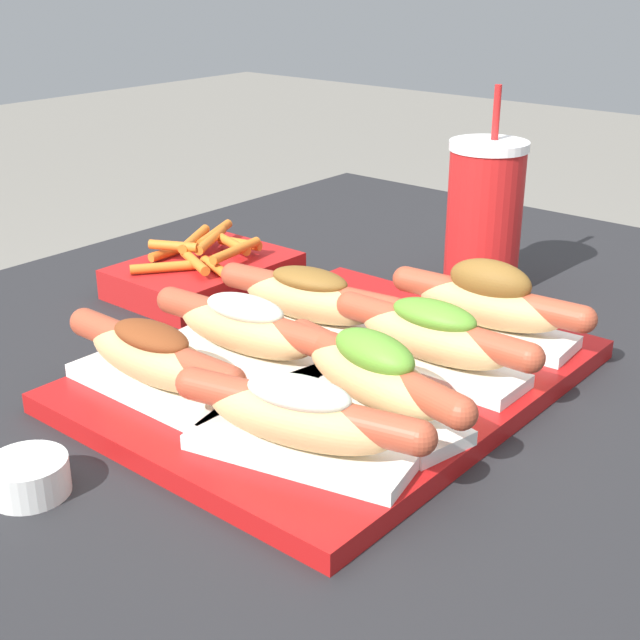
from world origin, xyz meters
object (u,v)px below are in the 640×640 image
hot_dog_1 (374,378)px  hot_dog_5 (246,330)px  hot_dog_3 (489,303)px  hot_dog_6 (310,300)px  hot_dog_0 (299,419)px  hot_dog_4 (153,359)px  serving_tray (337,375)px  sauce_bowl (28,475)px  drink_cup (484,217)px  hot_dog_2 (433,338)px  fries_basket (205,273)px

hot_dog_1 → hot_dog_5: bearing=88.0°
hot_dog_3 → hot_dog_6: size_ratio=1.01×
hot_dog_0 → hot_dog_4: bearing=90.2°
hot_dog_1 → serving_tray: bearing=56.5°
sauce_bowl → hot_dog_1: bearing=-31.3°
hot_dog_1 → hot_dog_4: (-0.09, 0.17, -0.00)m
hot_dog_0 → drink_cup: size_ratio=0.89×
hot_dog_0 → hot_dog_2: size_ratio=0.98×
hot_dog_0 → hot_dog_4: hot_dog_0 is taller
fries_basket → serving_tray: bearing=-108.7°
hot_dog_4 → hot_dog_6: (0.19, -0.01, 0.00)m
hot_dog_3 → hot_dog_1: bearing=-176.9°
hot_dog_1 → drink_cup: drink_cup is taller
hot_dog_0 → serving_tray: bearing=29.2°
serving_tray → hot_dog_0: hot_dog_0 is taller
hot_dog_1 → hot_dog_3: 0.20m
serving_tray → hot_dog_0: bearing=-150.8°
hot_dog_6 → sauce_bowl: hot_dog_6 is taller
hot_dog_2 → drink_cup: drink_cup is taller
hot_dog_0 → hot_dog_1: size_ratio=0.99×
hot_dog_1 → hot_dog_4: size_ratio=0.98×
hot_dog_4 → drink_cup: drink_cup is taller
hot_dog_2 → drink_cup: (0.26, 0.10, 0.04)m
serving_tray → hot_dog_0: (-0.14, -0.08, 0.04)m
hot_dog_3 → drink_cup: (0.16, 0.10, 0.03)m
fries_basket → hot_dog_1: bearing=-112.4°
hot_dog_3 → hot_dog_5: size_ratio=1.00×
hot_dog_0 → hot_dog_1: bearing=-1.2°
serving_tray → hot_dog_3: hot_dog_3 is taller
hot_dog_2 → hot_dog_6: hot_dog_2 is taller
hot_dog_2 → hot_dog_3: size_ratio=1.00×
hot_dog_4 → fries_basket: hot_dog_4 is taller
hot_dog_0 → hot_dog_5: (0.09, 0.15, -0.00)m
hot_dog_1 → hot_dog_2: bearing=4.9°
hot_dog_5 → fries_basket: 0.25m
hot_dog_3 → hot_dog_5: hot_dog_3 is taller
fries_basket → hot_dog_3: bearing=-81.4°
hot_dog_2 → sauce_bowl: hot_dog_2 is taller
drink_cup → hot_dog_2: bearing=-158.5°
hot_dog_1 → hot_dog_5: 0.15m
hot_dog_0 → hot_dog_1: 0.09m
hot_dog_6 → fries_basket: size_ratio=1.05×
serving_tray → hot_dog_1: (-0.05, -0.08, 0.04)m
hot_dog_4 → hot_dog_1: bearing=-61.7°
hot_dog_2 → fries_basket: size_ratio=1.06×
hot_dog_1 → fries_basket: bearing=67.6°
serving_tray → hot_dog_2: hot_dog_2 is taller
sauce_bowl → hot_dog_3: bearing=-16.7°
hot_dog_2 → fries_basket: bearing=82.2°
serving_tray → hot_dog_3: (0.15, -0.07, 0.04)m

